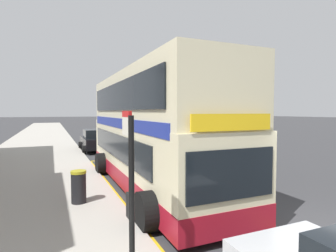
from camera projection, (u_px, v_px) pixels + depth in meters
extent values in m
plane|color=#333335|center=(101.00, 134.00, 35.76)|extent=(260.00, 260.00, 0.00)
cube|color=#A39E93|center=(43.00, 135.00, 32.99)|extent=(6.00, 76.00, 0.14)
cube|color=beige|center=(150.00, 152.00, 10.59)|extent=(2.52, 10.43, 2.30)
cube|color=beige|center=(150.00, 99.00, 10.48)|extent=(2.50, 10.23, 1.90)
cube|color=maroon|center=(150.00, 174.00, 10.63)|extent=(2.54, 10.45, 0.60)
cube|color=navy|center=(150.00, 123.00, 10.52)|extent=(2.55, 9.60, 0.36)
cube|color=black|center=(115.00, 145.00, 10.43)|extent=(0.04, 8.35, 0.90)
cube|color=black|center=(117.00, 97.00, 9.96)|extent=(0.04, 9.18, 1.00)
cube|color=black|center=(232.00, 175.00, 5.77)|extent=(2.22, 0.04, 1.10)
cube|color=yellow|center=(233.00, 122.00, 5.71)|extent=(2.02, 0.04, 0.36)
cylinder|color=black|center=(149.00, 211.00, 6.65)|extent=(0.56, 1.00, 1.00)
cylinder|color=black|center=(239.00, 197.00, 7.72)|extent=(0.56, 1.00, 1.00)
cylinder|color=black|center=(103.00, 164.00, 12.73)|extent=(0.56, 1.00, 1.00)
cylinder|color=black|center=(156.00, 160.00, 13.80)|extent=(0.56, 1.00, 1.00)
cube|color=gold|center=(114.00, 191.00, 9.96)|extent=(0.16, 13.40, 0.01)
cube|color=gold|center=(187.00, 183.00, 11.16)|extent=(0.16, 13.40, 0.01)
cube|color=gold|center=(115.00, 159.00, 16.63)|extent=(3.20, 0.16, 0.01)
cylinder|color=black|center=(132.00, 204.00, 4.19)|extent=(0.09, 0.09, 2.75)
cube|color=silver|center=(127.00, 126.00, 4.36)|extent=(0.05, 0.42, 0.30)
cube|color=red|center=(127.00, 114.00, 4.35)|extent=(0.05, 0.42, 0.10)
cube|color=black|center=(130.00, 206.00, 4.29)|extent=(0.06, 0.28, 0.40)
cube|color=black|center=(95.00, 142.00, 20.22)|extent=(1.76, 4.20, 0.72)
cube|color=black|center=(95.00, 133.00, 20.09)|extent=(1.52, 1.90, 0.60)
cylinder|color=black|center=(80.00, 146.00, 21.06)|extent=(0.22, 0.60, 0.60)
cylinder|color=black|center=(104.00, 144.00, 21.80)|extent=(0.22, 0.60, 0.60)
cylinder|color=black|center=(84.00, 150.00, 18.67)|extent=(0.22, 0.60, 0.60)
cylinder|color=black|center=(111.00, 148.00, 19.41)|extent=(0.22, 0.60, 0.60)
cylinder|color=black|center=(79.00, 188.00, 8.31)|extent=(0.44, 0.44, 0.91)
cylinder|color=#A5991E|center=(78.00, 172.00, 8.29)|extent=(0.47, 0.47, 0.08)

